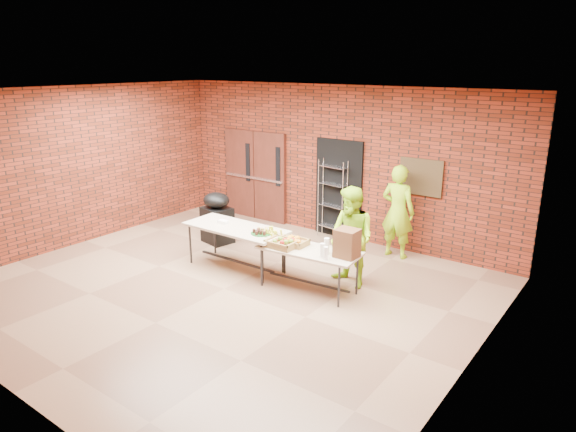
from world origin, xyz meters
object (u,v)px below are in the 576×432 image
object	(u,v)px
coffee_dispenser	(347,243)
covered_grill	(217,218)
volunteer_man	(352,238)
volunteer_woman	(398,211)
table_right	(309,253)
wire_rack	(332,199)
table_left	(236,230)

from	to	relation	value
coffee_dispenser	covered_grill	distance (m)	3.59
volunteer_man	volunteer_woman	bearing A→B (deg)	105.04
table_right	volunteer_woman	world-z (taller)	volunteer_woman
volunteer_man	table_right	bearing A→B (deg)	-115.77
wire_rack	volunteer_man	world-z (taller)	volunteer_man
coffee_dispenser	covered_grill	world-z (taller)	coffee_dispenser
table_left	volunteer_woman	size ratio (longest dim) A/B	1.07
wire_rack	coffee_dispenser	distance (m)	2.96
coffee_dispenser	covered_grill	size ratio (longest dim) A/B	0.43
table_right	covered_grill	distance (m)	2.94
volunteer_woman	table_left	bearing A→B (deg)	48.47
wire_rack	table_left	bearing A→B (deg)	-91.71
table_left	table_right	distance (m)	1.57
table_right	coffee_dispenser	size ratio (longest dim) A/B	3.85
table_right	covered_grill	world-z (taller)	covered_grill
covered_grill	volunteer_man	distance (m)	3.34
covered_grill	wire_rack	bearing A→B (deg)	55.56
table_left	coffee_dispenser	world-z (taller)	coffee_dispenser
table_right	table_left	bearing A→B (deg)	176.18
volunteer_woman	wire_rack	bearing A→B (deg)	-7.25
wire_rack	volunteer_woman	bearing A→B (deg)	1.25
table_left	wire_rack	bearing A→B (deg)	78.68
covered_grill	volunteer_woman	bearing A→B (deg)	35.31
wire_rack	table_right	distance (m)	2.70
covered_grill	coffee_dispenser	bearing A→B (deg)	0.32
wire_rack	covered_grill	bearing A→B (deg)	-126.95
table_left	volunteer_woman	bearing A→B (deg)	47.35
wire_rack	coffee_dispenser	world-z (taller)	wire_rack
table_right	volunteer_man	bearing A→B (deg)	42.61
volunteer_woman	volunteer_man	bearing A→B (deg)	89.63
wire_rack	volunteer_woman	world-z (taller)	volunteer_woman
covered_grill	volunteer_woman	distance (m)	3.68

